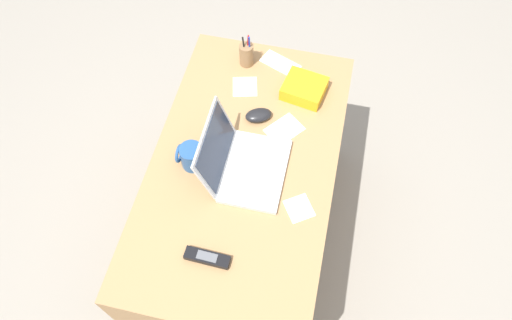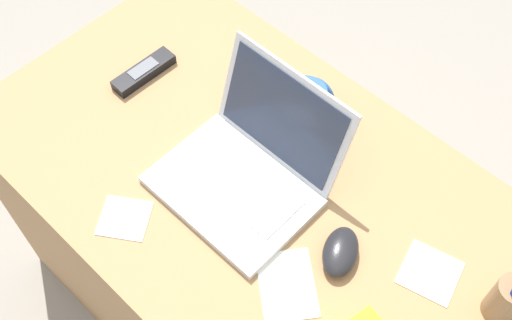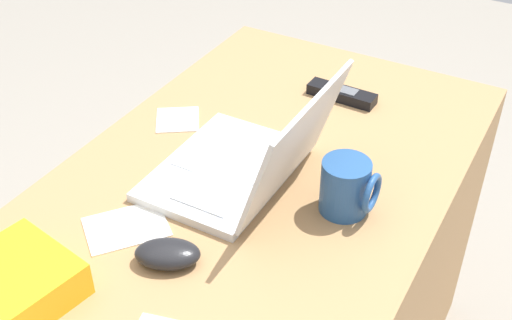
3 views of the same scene
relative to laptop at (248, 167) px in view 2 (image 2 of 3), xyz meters
The scene contains 10 objects.
ground_plane 0.79m from the laptop, ahead, with size 6.00×6.00×0.00m, color gray.
desk 0.42m from the laptop, ahead, with size 1.25×0.71×0.74m, color #A87C4F.
laptop is the anchor object (origin of this frame).
computer_mouse 0.25m from the laptop, ahead, with size 0.07×0.11×0.04m, color black.
coffee_mug_white 0.20m from the laptop, 94.64° to the left, with size 0.09×0.10×0.10m.
cordless_phone 0.37m from the laptop, behind, with size 0.05×0.16×0.03m.
pen_holder 0.54m from the laptop, 11.75° to the left, with size 0.06×0.06×0.17m.
paper_note_near_laptop 0.27m from the laptop, 115.63° to the right, with size 0.10×0.09×0.00m, color white.
paper_note_left 0.25m from the laptop, 28.96° to the right, with size 0.14×0.10×0.00m, color white.
paper_note_front 0.41m from the laptop, 12.30° to the left, with size 0.10×0.10×0.00m, color white.
Camera 2 is at (0.47, -0.50, 1.86)m, focal length 44.79 mm.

